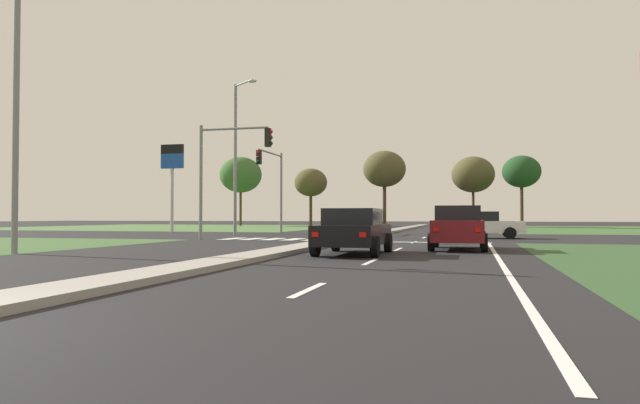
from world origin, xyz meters
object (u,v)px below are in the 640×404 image
at_px(car_maroon_second, 458,227).
at_px(treeline_fourth, 473,175).
at_px(treeline_second, 311,183).
at_px(traffic_signal_far_left, 273,176).
at_px(treeline_fifth, 521,172).
at_px(street_lamp_second, 237,151).
at_px(treeline_third, 384,169).
at_px(car_white_near, 481,225).
at_px(street_lamp_near, 12,98).
at_px(car_black_third, 354,231).
at_px(car_silver_fourth, 354,222).
at_px(treeline_near, 241,175).
at_px(traffic_signal_near_left, 225,161).
at_px(fuel_price_totem, 172,168).

relative_size(car_maroon_second, treeline_fourth, 0.52).
bearing_deg(treeline_second, traffic_signal_far_left, -79.62).
bearing_deg(car_maroon_second, treeline_fifth, 82.58).
relative_size(street_lamp_second, treeline_second, 1.35).
relative_size(treeline_second, treeline_third, 0.79).
bearing_deg(car_maroon_second, street_lamp_second, 139.27).
relative_size(car_white_near, street_lamp_near, 0.49).
height_order(street_lamp_second, treeline_third, street_lamp_second).
relative_size(car_white_near, treeline_fourth, 0.55).
bearing_deg(car_black_third, traffic_signal_far_left, 115.74).
height_order(car_maroon_second, car_silver_fourth, car_maroon_second).
bearing_deg(treeline_fourth, treeline_third, -168.55).
xyz_separation_m(treeline_near, treeline_fourth, (28.82, 0.34, -0.47)).
relative_size(car_black_third, traffic_signal_near_left, 0.72).
height_order(car_black_third, traffic_signal_near_left, traffic_signal_near_left).
relative_size(treeline_fourth, treeline_fifth, 1.05).
xyz_separation_m(car_silver_fourth, treeline_second, (-10.54, 25.63, 4.53)).
relative_size(traffic_signal_near_left, treeline_second, 0.85).
xyz_separation_m(traffic_signal_far_left, street_lamp_second, (-0.47, -5.54, 1.23)).
height_order(car_silver_fourth, traffic_signal_near_left, traffic_signal_near_left).
bearing_deg(car_black_third, traffic_signal_near_left, 132.64).
height_order(traffic_signal_near_left, treeline_fourth, treeline_fourth).
xyz_separation_m(treeline_third, treeline_fourth, (10.04, 2.03, -0.68)).
bearing_deg(fuel_price_totem, treeline_fourth, 54.05).
relative_size(car_white_near, fuel_price_totem, 0.68).
xyz_separation_m(car_maroon_second, traffic_signal_far_left, (-13.24, 17.35, 3.28)).
xyz_separation_m(car_white_near, treeline_fourth, (-0.33, 36.13, 5.29)).
bearing_deg(street_lamp_near, car_black_third, 13.04).
xyz_separation_m(treeline_fourth, treeline_fifth, (5.04, -3.68, -0.05)).
height_order(traffic_signal_far_left, treeline_third, treeline_third).
bearing_deg(traffic_signal_near_left, treeline_fifth, 65.16).
bearing_deg(treeline_third, treeline_fifth, -6.25).
distance_m(traffic_signal_near_left, treeline_fifth, 41.86).
relative_size(car_maroon_second, street_lamp_second, 0.44).
distance_m(car_silver_fourth, traffic_signal_far_left, 7.01).
height_order(car_silver_fourth, treeline_fourth, treeline_fourth).
relative_size(traffic_signal_near_left, treeline_fifth, 0.77).
height_order(car_maroon_second, treeline_third, treeline_third).
xyz_separation_m(traffic_signal_far_left, fuel_price_totem, (-8.01, -0.03, 0.75)).
xyz_separation_m(street_lamp_second, treeline_second, (-4.82, 34.43, -0.01)).
relative_size(car_white_near, traffic_signal_far_left, 0.75).
bearing_deg(car_maroon_second, treeline_near, 120.81).
bearing_deg(treeline_second, treeline_fourth, 3.90).
bearing_deg(car_black_third, car_silver_fourth, 101.25).
xyz_separation_m(car_white_near, car_black_third, (-4.19, -14.90, -0.00)).
relative_size(car_maroon_second, traffic_signal_near_left, 0.70).
bearing_deg(treeline_near, car_white_near, -50.84).
bearing_deg(treeline_third, car_silver_fourth, -86.82).
distance_m(car_black_third, street_lamp_second, 19.11).
height_order(car_black_third, treeline_near, treeline_near).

